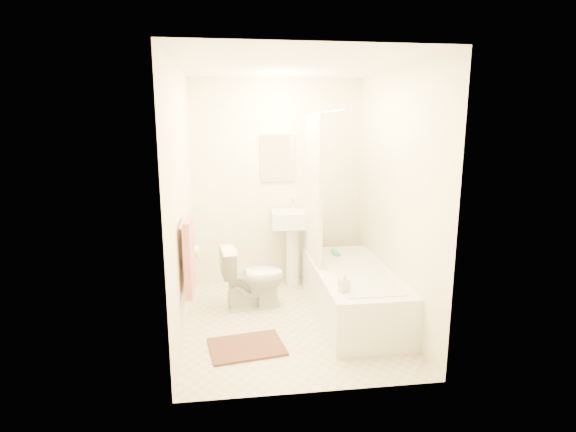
{
  "coord_description": "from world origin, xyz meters",
  "views": [
    {
      "loc": [
        -0.57,
        -4.06,
        1.92
      ],
      "look_at": [
        0.0,
        0.25,
        1.0
      ],
      "focal_mm": 28.0,
      "sensor_mm": 36.0,
      "label": 1
    }
  ],
  "objects": [
    {
      "name": "toilet_paper",
      "position": [
        -0.93,
        0.12,
        0.7
      ],
      "size": [
        0.11,
        0.12,
        0.12
      ],
      "primitive_type": "cylinder",
      "rotation": [
        0.0,
        1.57,
        0.0
      ],
      "color": "white",
      "rests_on": "wall_left"
    },
    {
      "name": "bathtub",
      "position": [
        0.63,
        0.07,
        0.24
      ],
      "size": [
        0.74,
        1.68,
        0.47
      ],
      "primitive_type": null,
      "color": "white",
      "rests_on": "floor"
    },
    {
      "name": "bath_mat",
      "position": [
        -0.46,
        -0.48,
        0.01
      ],
      "size": [
        0.69,
        0.56,
        0.02
      ],
      "primitive_type": "cube",
      "rotation": [
        0.0,
        0.0,
        0.16
      ],
      "color": "#472418",
      "rests_on": "floor"
    },
    {
      "name": "wall_back",
      "position": [
        0.0,
        1.2,
        1.2
      ],
      "size": [
        2.0,
        0.02,
        2.4
      ],
      "primitive_type": "cube",
      "color": "beige",
      "rests_on": "ground"
    },
    {
      "name": "sink",
      "position": [
        0.16,
        0.98,
        0.49
      ],
      "size": [
        0.52,
        0.43,
        0.99
      ],
      "primitive_type": null,
      "rotation": [
        0.0,
        0.0,
        -0.05
      ],
      "color": "white",
      "rests_on": "floor"
    },
    {
      "name": "toilet",
      "position": [
        -0.35,
        0.4,
        0.32
      ],
      "size": [
        0.7,
        0.45,
        0.65
      ],
      "primitive_type": "imported",
      "rotation": [
        0.0,
        0.0,
        1.69
      ],
      "color": "white",
      "rests_on": "floor"
    },
    {
      "name": "scrub_brush",
      "position": [
        0.58,
        0.59,
        0.49
      ],
      "size": [
        0.07,
        0.21,
        0.04
      ],
      "primitive_type": "cube",
      "rotation": [
        0.0,
        0.0,
        -0.02
      ],
      "color": "green",
      "rests_on": "bathtub"
    },
    {
      "name": "curtain_rod",
      "position": [
        0.3,
        0.1,
        2.0
      ],
      "size": [
        0.03,
        1.7,
        0.03
      ],
      "primitive_type": "cylinder",
      "rotation": [
        1.57,
        0.0,
        0.0
      ],
      "color": "silver",
      "rests_on": "wall_back"
    },
    {
      "name": "shower_curtain",
      "position": [
        0.3,
        0.5,
        1.22
      ],
      "size": [
        0.04,
        0.8,
        1.55
      ],
      "primitive_type": "cube",
      "color": "silver",
      "rests_on": "curtain_rod"
    },
    {
      "name": "ceiling",
      "position": [
        0.0,
        0.0,
        2.4
      ],
      "size": [
        2.4,
        2.4,
        0.0
      ],
      "primitive_type": "plane",
      "color": "white",
      "rests_on": "ground"
    },
    {
      "name": "soap_bottle",
      "position": [
        0.39,
        -0.5,
        0.56
      ],
      "size": [
        0.1,
        0.1,
        0.18
      ],
      "primitive_type": "imported",
      "rotation": [
        0.0,
        0.0,
        0.24
      ],
      "color": "silver",
      "rests_on": "bathtub"
    },
    {
      "name": "towel_bar",
      "position": [
        -0.96,
        -0.25,
        1.1
      ],
      "size": [
        0.02,
        0.6,
        0.02
      ],
      "primitive_type": "cylinder",
      "rotation": [
        1.57,
        0.0,
        0.0
      ],
      "color": "silver",
      "rests_on": "wall_left"
    },
    {
      "name": "towel",
      "position": [
        -0.93,
        -0.25,
        0.78
      ],
      "size": [
        0.06,
        0.45,
        0.66
      ],
      "primitive_type": "cube",
      "color": "#CC7266",
      "rests_on": "towel_bar"
    },
    {
      "name": "wall_right",
      "position": [
        1.0,
        0.0,
        1.2
      ],
      "size": [
        0.02,
        2.4,
        2.4
      ],
      "primitive_type": "cube",
      "color": "beige",
      "rests_on": "ground"
    },
    {
      "name": "wall_left",
      "position": [
        -1.0,
        0.0,
        1.2
      ],
      "size": [
        0.02,
        2.4,
        2.4
      ],
      "primitive_type": "cube",
      "color": "beige",
      "rests_on": "ground"
    },
    {
      "name": "mirror",
      "position": [
        0.0,
        1.18,
        1.5
      ],
      "size": [
        0.4,
        0.03,
        0.55
      ],
      "primitive_type": "cube",
      "color": "white",
      "rests_on": "wall_back"
    },
    {
      "name": "floor",
      "position": [
        0.0,
        0.0,
        0.0
      ],
      "size": [
        2.4,
        2.4,
        0.0
      ],
      "primitive_type": "plane",
      "color": "beige",
      "rests_on": "ground"
    }
  ]
}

